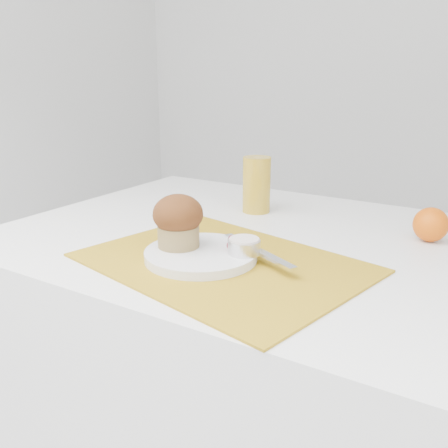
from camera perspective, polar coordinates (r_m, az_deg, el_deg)
The scene contains 11 objects.
table at distance 1.21m, azimuth 6.48°, elevation -19.01°, with size 1.20×0.80×0.75m, color white.
placemat at distance 0.90m, azimuth -0.17°, elevation -4.44°, with size 0.49×0.36×0.00m, color #AD8318.
plate at distance 0.91m, azimuth -2.65°, elevation -3.51°, with size 0.21×0.21×0.02m, color white.
ramekin at distance 0.89m, azimuth 2.31°, elevation -2.61°, with size 0.06×0.06×0.03m, color silver.
cream at distance 0.89m, azimuth 2.32°, elevation -1.84°, with size 0.05×0.05×0.01m, color silver.
raspberry_near at distance 0.94m, azimuth 1.03°, elevation -1.83°, with size 0.02×0.02×0.02m, color #5B0219.
raspberry_far at distance 0.90m, azimuth 1.00°, elevation -2.48°, with size 0.02×0.02×0.02m, color #5F020D.
butter_knife at distance 0.90m, azimuth 3.88°, elevation -3.05°, with size 0.21×0.02×0.01m, color silver.
orange at distance 1.09m, azimuth 22.55°, elevation -0.06°, with size 0.07×0.07×0.07m, color #E95E08.
juice_glass at distance 1.22m, azimuth 3.74°, elevation 4.51°, with size 0.07×0.07×0.14m, color gold.
muffin at distance 0.92m, azimuth -5.27°, elevation 0.44°, with size 0.09×0.09×0.10m.
Camera 1 is at (0.40, -0.84, 1.08)m, focal length 40.00 mm.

